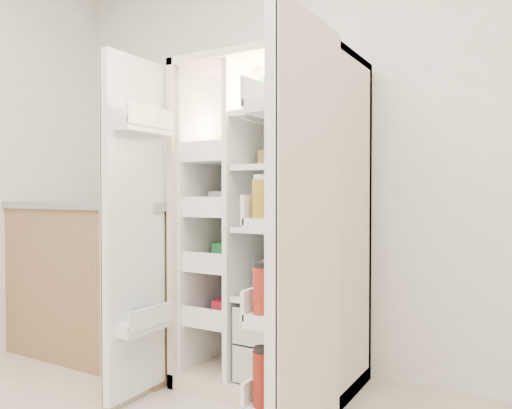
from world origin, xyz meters
The scene contains 5 objects.
wall_back centered at (0.00, 2.00, 1.35)m, with size 4.00×0.02×2.70m, color white.
refrigerator centered at (-0.16, 1.65, 0.74)m, with size 0.92×0.70×1.80m.
freezer_door centered at (-0.68, 1.05, 0.89)m, with size 0.15×0.40×1.72m.
fridge_door centered at (0.30, 0.96, 0.87)m, with size 0.17×0.58×1.72m.
kitchen_counter centered at (-1.34, 1.53, 0.51)m, with size 1.40×0.75×1.02m.
Camera 1 is at (1.10, -0.77, 1.06)m, focal length 34.00 mm.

